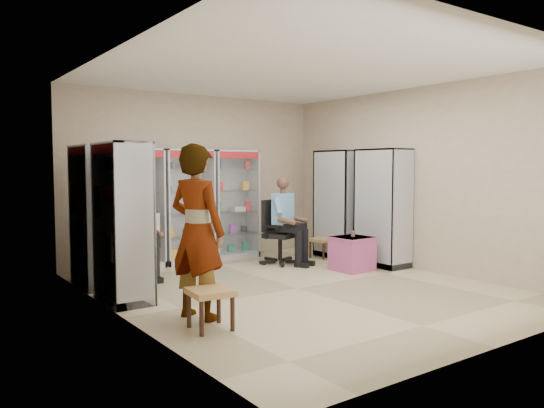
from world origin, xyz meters
TOP-DOWN VIEW (x-y plane):
  - floor at (0.00, 0.00)m, footprint 6.00×6.00m
  - room_shell at (0.00, 0.00)m, footprint 5.02×6.02m
  - cabinet_back_left at (-1.30, 2.73)m, footprint 0.90×0.50m
  - cabinet_back_mid at (-0.35, 2.73)m, footprint 0.90×0.50m
  - cabinet_back_right at (0.60, 2.73)m, footprint 0.90×0.50m
  - cabinet_right_far at (2.23, 1.60)m, footprint 0.90×0.50m
  - cabinet_right_near at (2.23, 0.50)m, footprint 0.90×0.50m
  - cabinet_left_far at (-2.23, 1.80)m, footprint 0.90×0.50m
  - cabinet_left_near at (-2.23, 0.70)m, footprint 0.90×0.50m
  - wooden_chair at (-1.55, 2.00)m, footprint 0.42×0.42m
  - seated_customer at (-1.55, 1.95)m, footprint 0.44×0.60m
  - office_chair at (0.93, 1.68)m, footprint 0.81×0.81m
  - seated_shopkeeper at (0.93, 1.63)m, footprint 0.70×0.79m
  - pink_trunk at (1.53, 0.51)m, footprint 0.59×0.57m
  - tea_glass at (1.55, 0.51)m, footprint 0.07×0.07m
  - woven_stool_a at (1.90, 1.71)m, footprint 0.45×0.45m
  - woven_stool_b at (-1.90, -0.94)m, footprint 0.47×0.47m
  - standing_man at (-1.82, -0.49)m, footprint 0.70×0.83m

SIDE VIEW (x-z plane):
  - floor at x=0.00m, z-range 0.00..0.00m
  - woven_stool_a at x=1.90m, z-range 0.00..0.37m
  - woven_stool_b at x=-1.90m, z-range 0.00..0.43m
  - pink_trunk at x=1.53m, z-range 0.00..0.55m
  - wooden_chair at x=-1.55m, z-range 0.00..0.94m
  - office_chair at x=0.93m, z-range 0.00..1.12m
  - tea_glass at x=1.55m, z-range 0.55..0.64m
  - seated_customer at x=-1.55m, z-range 0.00..1.34m
  - seated_shopkeeper at x=0.93m, z-range 0.00..1.43m
  - standing_man at x=-1.82m, z-range 0.00..1.95m
  - cabinet_back_left at x=-1.30m, z-range 0.00..2.00m
  - cabinet_back_mid at x=-0.35m, z-range 0.00..2.00m
  - cabinet_back_right at x=0.60m, z-range 0.00..2.00m
  - cabinet_right_far at x=2.23m, z-range 0.00..2.00m
  - cabinet_right_near at x=2.23m, z-range 0.00..2.00m
  - cabinet_left_far at x=-2.23m, z-range 0.00..2.00m
  - cabinet_left_near at x=-2.23m, z-range 0.00..2.00m
  - room_shell at x=0.00m, z-range 0.46..3.47m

